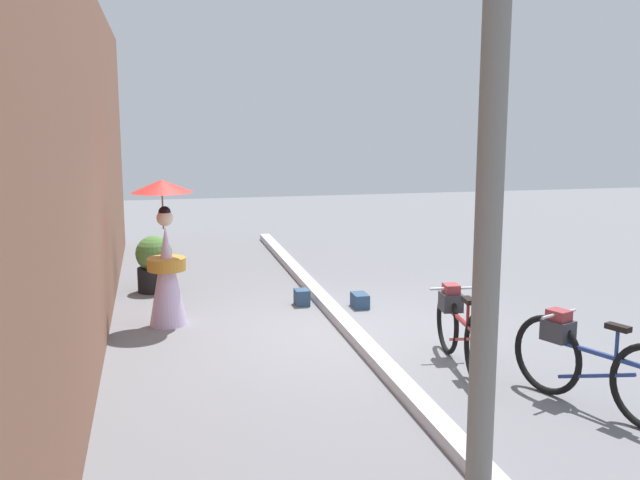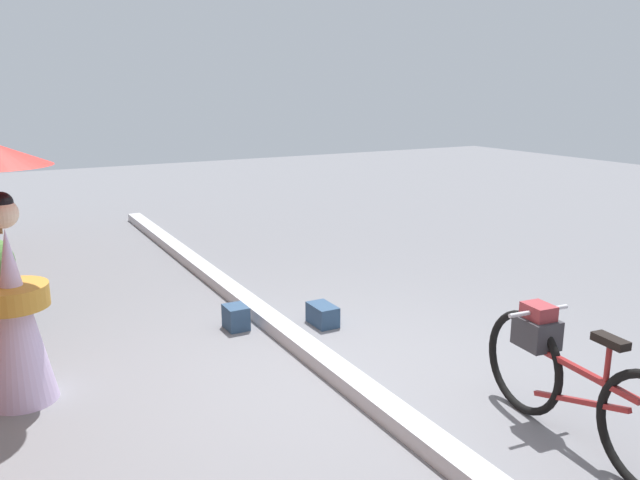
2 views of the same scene
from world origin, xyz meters
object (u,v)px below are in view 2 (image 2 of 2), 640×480
(bicycle_near_officer, at_px, (570,379))
(backpack_spare, at_px, (323,314))
(backpack_on_pavement, at_px, (236,317))
(person_with_parasol, at_px, (10,279))

(bicycle_near_officer, xyz_separation_m, backpack_spare, (2.56, 0.37, -0.33))
(bicycle_near_officer, height_order, backpack_spare, bicycle_near_officer)
(bicycle_near_officer, relative_size, backpack_spare, 5.28)
(bicycle_near_officer, bearing_deg, backpack_on_pavement, 21.75)
(backpack_on_pavement, bearing_deg, person_with_parasol, 106.40)
(bicycle_near_officer, bearing_deg, backpack_spare, 8.18)
(backpack_on_pavement, relative_size, backpack_spare, 0.75)
(person_with_parasol, bearing_deg, bicycle_near_officer, -127.27)
(backpack_on_pavement, distance_m, backpack_spare, 0.83)
(bicycle_near_officer, distance_m, person_with_parasol, 3.84)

